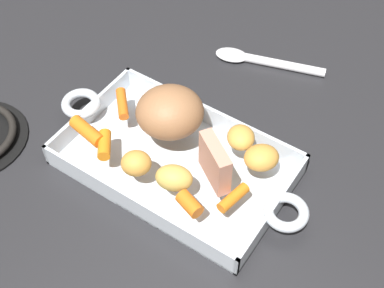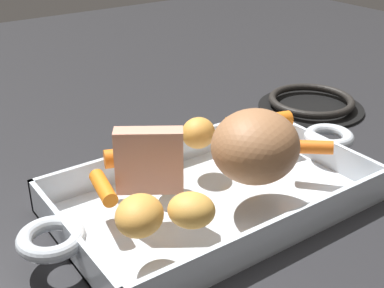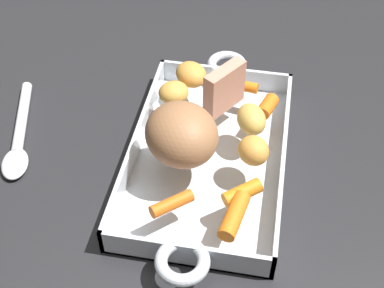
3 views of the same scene
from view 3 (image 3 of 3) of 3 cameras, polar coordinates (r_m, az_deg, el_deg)
The scene contains 14 objects.
ground_plane at distance 0.83m, azimuth 1.72°, elevation -1.94°, with size 2.24×2.24×0.00m, color #232326.
roasting_dish at distance 0.82m, azimuth 1.74°, elevation -1.32°, with size 0.48×0.23×0.05m.
pork_roast at distance 0.75m, azimuth -1.12°, elevation 1.04°, with size 0.11×0.10×0.08m, color #9D6A44.
roast_slice_thick at distance 0.83m, azimuth 3.47°, elevation 5.92°, with size 0.02×0.08×0.08m, color tan.
baby_carrot_northwest at distance 0.89m, azimuth 5.23°, elevation 6.24°, with size 0.02×0.02×0.06m, color orange.
baby_carrot_short at distance 0.85m, azimuth 8.04°, elevation 3.99°, with size 0.02×0.02×0.04m, color orange.
baby_carrot_center_left at distance 0.69m, azimuth 4.52°, elevation -7.63°, with size 0.02×0.02×0.07m, color orange.
baby_carrot_northeast at distance 0.72m, azimuth 5.38°, elevation -5.18°, with size 0.02×0.02×0.05m, color orange.
baby_carrot_southeast at distance 0.71m, azimuth -2.17°, elevation -6.37°, with size 0.02×0.02×0.06m, color orange.
potato_whole at distance 0.81m, azimuth 6.35°, elevation 2.65°, with size 0.06×0.04×0.04m, color gold.
potato_golden_large at distance 0.89m, azimuth -0.10°, elevation 7.42°, with size 0.06×0.05×0.04m, color gold.
potato_near_roast at distance 0.76m, azimuth 6.57°, elevation -0.70°, with size 0.05×0.04×0.04m, color gold.
potato_golden_small at distance 0.85m, azimuth -1.97°, elevation 5.49°, with size 0.05×0.05×0.03m, color gold.
serving_spoon at distance 0.90m, azimuth -17.97°, elevation 0.70°, with size 0.22×0.09×0.02m.
Camera 3 is at (-0.56, -0.08, 0.61)m, focal length 50.01 mm.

